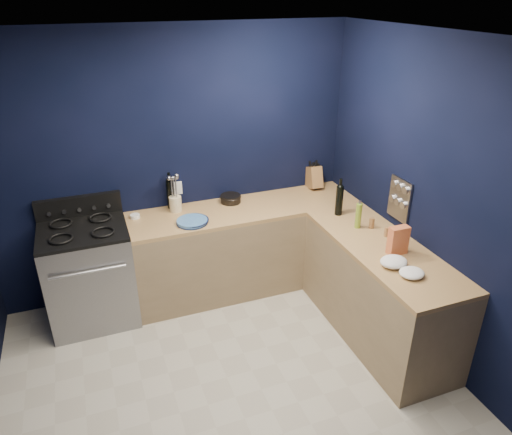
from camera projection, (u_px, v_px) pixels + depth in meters
name	position (u px, v px, depth m)	size (l,w,h in m)	color
floor	(235.00, 398.00, 3.67)	(3.50, 3.50, 0.02)	#A9A394
ceiling	(226.00, 40.00, 2.51)	(3.50, 3.50, 0.02)	silver
wall_back	(175.00, 166.00, 4.57)	(3.50, 0.02, 2.60)	black
wall_right	(448.00, 212.00, 3.65)	(0.02, 3.50, 2.60)	black
cab_back	(246.00, 249.00, 4.87)	(2.30, 0.63, 0.86)	#897252
top_back	(245.00, 209.00, 4.67)	(2.30, 0.63, 0.04)	brown
cab_right	(378.00, 293.00, 4.17)	(0.63, 1.67, 0.86)	#897252
top_right	(384.00, 249.00, 3.97)	(0.63, 1.67, 0.04)	brown
gas_range	(90.00, 276.00, 4.36)	(0.76, 0.66, 0.92)	gray
oven_door	(93.00, 296.00, 4.10)	(0.59, 0.02, 0.42)	black
cooktop	(82.00, 231.00, 4.15)	(0.76, 0.66, 0.03)	black
backguard	(79.00, 206.00, 4.35)	(0.76, 0.06, 0.20)	black
spice_panel	(400.00, 199.00, 4.15)	(0.02, 0.28, 0.38)	gray
wall_outlet	(177.00, 188.00, 4.65)	(0.09, 0.02, 0.13)	white
plate_stack	(192.00, 222.00, 4.35)	(0.28, 0.28, 0.04)	#3B62AC
ramekin	(135.00, 216.00, 4.45)	(0.09, 0.09, 0.04)	white
utensil_crock	(175.00, 204.00, 4.56)	(0.12, 0.12, 0.15)	beige
wine_bottle_back	(170.00, 194.00, 4.60)	(0.07, 0.07, 0.29)	black
lemon_basket	(231.00, 199.00, 4.76)	(0.20, 0.20, 0.08)	black
knife_block	(313.00, 177.00, 5.09)	(0.13, 0.21, 0.23)	brown
wine_bottle_right	(339.00, 201.00, 4.46)	(0.07, 0.07, 0.29)	black
oil_bottle	(358.00, 216.00, 4.23)	(0.05, 0.05, 0.24)	olive
spice_jar_near	(372.00, 223.00, 4.25)	(0.05, 0.05, 0.10)	olive
spice_jar_far	(387.00, 232.00, 4.11)	(0.05, 0.05, 0.09)	olive
crouton_bag	(398.00, 240.00, 3.82)	(0.16, 0.08, 0.24)	#AE2A42
towel_front	(394.00, 262.00, 3.68)	(0.22, 0.19, 0.08)	white
towel_end	(412.00, 273.00, 3.55)	(0.19, 0.17, 0.06)	white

